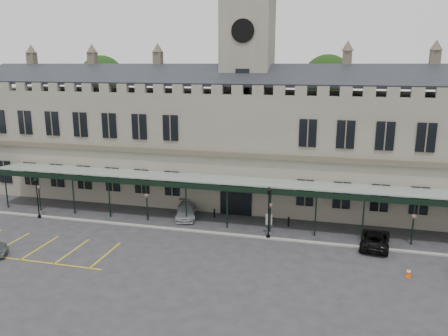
% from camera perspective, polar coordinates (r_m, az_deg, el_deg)
% --- Properties ---
extents(ground, '(140.00, 140.00, 0.00)m').
position_cam_1_polar(ground, '(34.67, -2.49, -11.97)').
color(ground, '#2A2A2C').
extents(station_building, '(60.00, 10.36, 17.30)m').
position_cam_1_polar(station_building, '(47.51, 2.94, 3.25)').
color(station_building, slate).
rests_on(station_building, ground).
extents(clock_tower, '(5.60, 5.60, 24.80)m').
position_cam_1_polar(clock_tower, '(46.88, 3.06, 11.29)').
color(clock_tower, slate).
rests_on(clock_tower, ground).
extents(canopy, '(50.00, 4.10, 4.30)m').
position_cam_1_polar(canopy, '(40.48, 0.51, -4.49)').
color(canopy, '#8C9E93').
rests_on(canopy, ground).
extents(kerb, '(60.00, 0.40, 0.12)m').
position_cam_1_polar(kerb, '(39.50, -0.18, -8.58)').
color(kerb, gray).
rests_on(kerb, ground).
extents(parking_markings, '(16.00, 6.00, 0.01)m').
position_cam_1_polar(parking_markings, '(39.56, -23.29, -9.79)').
color(parking_markings, gold).
rests_on(parking_markings, ground).
extents(tree_behind_left, '(6.00, 6.00, 16.00)m').
position_cam_1_polar(tree_behind_left, '(63.18, -15.59, 11.12)').
color(tree_behind_left, '#332314').
rests_on(tree_behind_left, ground).
extents(tree_behind_mid, '(6.00, 6.00, 16.00)m').
position_cam_1_polar(tree_behind_mid, '(55.00, 13.30, 10.97)').
color(tree_behind_mid, '#332314').
rests_on(tree_behind_mid, ground).
extents(lamp_post_left, '(0.39, 0.39, 4.14)m').
position_cam_1_polar(lamp_post_left, '(46.51, -23.23, -3.15)').
color(lamp_post_left, black).
rests_on(lamp_post_left, ground).
extents(lamp_post_mid, '(0.45, 0.45, 4.74)m').
position_cam_1_polar(lamp_post_mid, '(37.84, 5.88, -5.21)').
color(lamp_post_mid, black).
rests_on(lamp_post_mid, ground).
extents(traffic_cone, '(0.42, 0.42, 0.67)m').
position_cam_1_polar(traffic_cone, '(34.72, 22.97, -12.46)').
color(traffic_cone, '#DE4607').
rests_on(traffic_cone, ground).
extents(sign_board, '(0.63, 0.10, 1.08)m').
position_cam_1_polar(sign_board, '(41.73, 5.88, -6.72)').
color(sign_board, black).
rests_on(sign_board, ground).
extents(bollard_left, '(0.16, 0.16, 0.88)m').
position_cam_1_polar(bollard_left, '(43.54, -1.27, -5.91)').
color(bollard_left, black).
rests_on(bollard_left, ground).
extents(bollard_right, '(0.16, 0.16, 0.92)m').
position_cam_1_polar(bollard_right, '(41.65, 8.44, -6.95)').
color(bollard_right, black).
rests_on(bollard_right, ground).
extents(car_taxi, '(3.06, 4.92, 1.33)m').
position_cam_1_polar(car_taxi, '(43.60, -4.98, -5.62)').
color(car_taxi, '#A8AAB0').
rests_on(car_taxi, ground).
extents(car_van, '(2.82, 5.07, 1.34)m').
position_cam_1_polar(car_van, '(38.94, 19.15, -8.73)').
color(car_van, black).
rests_on(car_van, ground).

